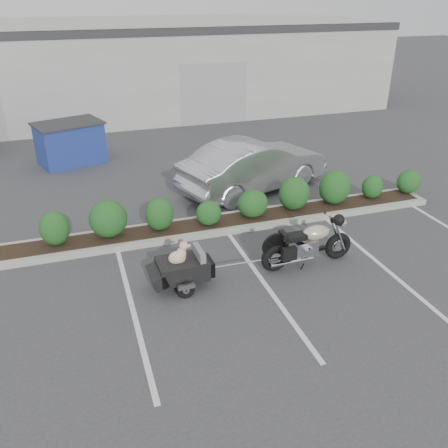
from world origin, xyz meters
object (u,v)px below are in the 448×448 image
object	(u,v)px
pet_trailer	(182,268)
dumpster	(70,143)
motorcycle	(308,245)
sedan	(254,166)

from	to	relation	value
pet_trailer	dumpster	bearing A→B (deg)	100.22
dumpster	motorcycle	bearing A→B (deg)	-80.01
motorcycle	dumpster	xyz separation A→B (m)	(-4.58, 8.62, 0.22)
pet_trailer	dumpster	size ratio (longest dim) A/B	0.69
motorcycle	sedan	distance (m)	4.41
pet_trailer	motorcycle	bearing A→B (deg)	-2.02
pet_trailer	sedan	bearing A→B (deg)	51.68
sedan	dumpster	xyz separation A→B (m)	(-5.05, 4.24, -0.04)
motorcycle	pet_trailer	distance (m)	2.78
pet_trailer	sedan	world-z (taller)	sedan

